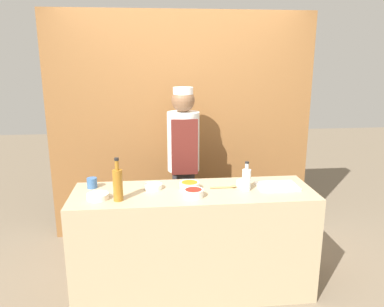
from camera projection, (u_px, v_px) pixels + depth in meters
The scene contains 14 objects.
ground_plane at pixel (193, 288), 3.23m from camera, with size 14.00×14.00×0.00m, color #756651.
cabinet_wall at pixel (182, 127), 4.07m from camera, with size 2.80×0.18×2.40m.
counter at pixel (194, 241), 3.12m from camera, with size 1.95×0.61×0.89m.
sauce_bowl_red at pixel (193, 193), 2.88m from camera, with size 0.16×0.16×0.06m.
sauce_bowl_brown at pixel (243, 183), 3.13m from camera, with size 0.11×0.11×0.04m.
sauce_bowl_purple at pixel (98, 196), 2.83m from camera, with size 0.17×0.17×0.04m.
sauce_bowl_white at pixel (153, 186), 3.05m from camera, with size 0.15×0.15×0.04m.
sauce_bowl_orange at pixel (190, 185), 3.05m from camera, with size 0.16×0.16×0.06m.
cutting_board at pixel (277, 186), 3.09m from camera, with size 0.33×0.23×0.02m.
bottle_amber at pixel (118, 184), 2.78m from camera, with size 0.07×0.07×0.33m.
bottle_clear at pixel (246, 179), 3.01m from camera, with size 0.07×0.07×0.24m.
cup_blue at pixel (92, 183), 3.07m from camera, with size 0.08×0.08×0.08m.
wooden_spoon at pixel (226, 187), 3.07m from camera, with size 0.22×0.04×0.02m.
chef_center at pixel (184, 163), 3.70m from camera, with size 0.31×0.31×1.66m.
Camera 1 is at (-0.31, -2.82, 1.94)m, focal length 35.00 mm.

